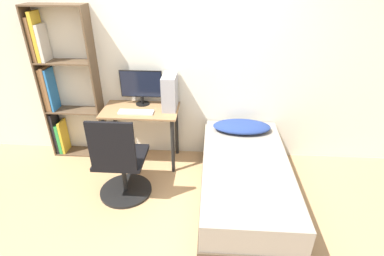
% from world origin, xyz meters
% --- Properties ---
extents(ground_plane, '(14.00, 14.00, 0.00)m').
position_xyz_m(ground_plane, '(0.00, 0.00, 0.00)').
color(ground_plane, tan).
extents(wall_back, '(8.00, 0.05, 2.50)m').
position_xyz_m(wall_back, '(0.00, 1.53, 1.25)').
color(wall_back, silver).
rests_on(wall_back, ground_plane).
extents(desk, '(0.91, 0.51, 0.74)m').
position_xyz_m(desk, '(-0.43, 1.25, 0.60)').
color(desk, '#997047').
rests_on(desk, ground_plane).
extents(bookshelf, '(0.70, 0.23, 1.90)m').
position_xyz_m(bookshelf, '(-1.46, 1.39, 0.94)').
color(bookshelf, brown).
rests_on(bookshelf, ground_plane).
extents(office_chair, '(0.58, 0.58, 1.01)m').
position_xyz_m(office_chair, '(-0.52, 0.56, 0.38)').
color(office_chair, black).
rests_on(office_chair, ground_plane).
extents(bed, '(0.91, 1.84, 0.50)m').
position_xyz_m(bed, '(0.79, 0.59, 0.25)').
color(bed, '#4C3D2D').
rests_on(bed, ground_plane).
extents(pillow, '(0.69, 0.36, 0.11)m').
position_xyz_m(pillow, '(0.79, 1.25, 0.55)').
color(pillow, navy).
rests_on(pillow, bed).
extents(magazine, '(0.24, 0.32, 0.01)m').
position_xyz_m(magazine, '(0.83, 0.45, 0.50)').
color(magazine, silver).
rests_on(magazine, bed).
extents(monitor, '(0.51, 0.17, 0.43)m').
position_xyz_m(monitor, '(-0.44, 1.41, 0.98)').
color(monitor, black).
rests_on(monitor, desk).
extents(keyboard, '(0.41, 0.12, 0.02)m').
position_xyz_m(keyboard, '(-0.46, 1.15, 0.75)').
color(keyboard, silver).
rests_on(keyboard, desk).
extents(pc_tower, '(0.16, 0.33, 0.41)m').
position_xyz_m(pc_tower, '(-0.08, 1.32, 0.95)').
color(pc_tower, '#99999E').
rests_on(pc_tower, desk).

